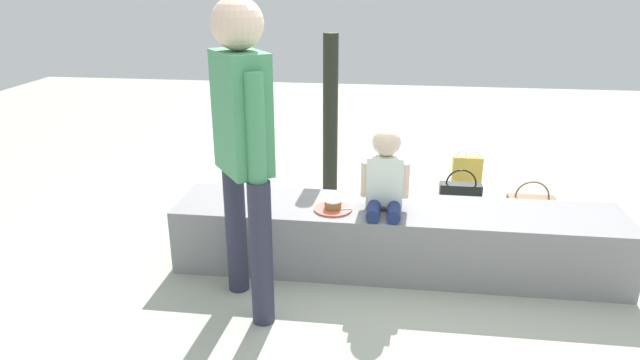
% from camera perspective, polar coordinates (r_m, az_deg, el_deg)
% --- Properties ---
extents(ground_plane, '(12.00, 12.00, 0.00)m').
position_cam_1_polar(ground_plane, '(3.50, 7.51, -8.77)').
color(ground_plane, '#A3A897').
extents(concrete_ledge, '(2.62, 0.50, 0.39)m').
position_cam_1_polar(concrete_ledge, '(3.41, 7.66, -5.89)').
color(concrete_ledge, gray).
rests_on(concrete_ledge, ground_plane).
extents(child_seated, '(0.28, 0.32, 0.48)m').
position_cam_1_polar(child_seated, '(3.22, 6.65, 0.52)').
color(child_seated, navy).
rests_on(child_seated, concrete_ledge).
extents(adult_standing, '(0.35, 0.40, 1.60)m').
position_cam_1_polar(adult_standing, '(2.75, -7.88, 4.78)').
color(adult_standing, '#2B2D41').
rests_on(adult_standing, ground_plane).
extents(cake_plate, '(0.22, 0.22, 0.07)m').
position_cam_1_polar(cake_plate, '(3.26, 1.33, -2.74)').
color(cake_plate, '#E0594C').
rests_on(cake_plate, concrete_ledge).
extents(gift_bag, '(0.23, 0.08, 0.38)m').
position_cam_1_polar(gift_bag, '(4.59, 14.68, 0.33)').
color(gift_bag, gold).
rests_on(gift_bag, ground_plane).
extents(railing_post, '(0.36, 0.36, 1.30)m').
position_cam_1_polar(railing_post, '(4.15, 1.04, 3.77)').
color(railing_post, black).
rests_on(railing_post, ground_plane).
extents(water_bottle_near_gift, '(0.08, 0.08, 0.21)m').
position_cam_1_polar(water_bottle_near_gift, '(3.97, 2.87, -3.35)').
color(water_bottle_near_gift, silver).
rests_on(water_bottle_near_gift, ground_plane).
extents(party_cup_red, '(0.08, 0.08, 0.11)m').
position_cam_1_polar(party_cup_red, '(4.34, -4.74, -1.88)').
color(party_cup_red, red).
rests_on(party_cup_red, ground_plane).
extents(cake_box_white, '(0.35, 0.34, 0.11)m').
position_cam_1_polar(cake_box_white, '(4.04, -4.95, -3.66)').
color(cake_box_white, white).
rests_on(cake_box_white, ground_plane).
extents(handbag_black_leather, '(0.30, 0.10, 0.37)m').
position_cam_1_polar(handbag_black_leather, '(4.22, 14.02, -1.90)').
color(handbag_black_leather, black).
rests_on(handbag_black_leather, ground_plane).
extents(handbag_brown_canvas, '(0.32, 0.11, 0.34)m').
position_cam_1_polar(handbag_brown_canvas, '(4.21, 20.59, -2.95)').
color(handbag_brown_canvas, brown).
rests_on(handbag_brown_canvas, ground_plane).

